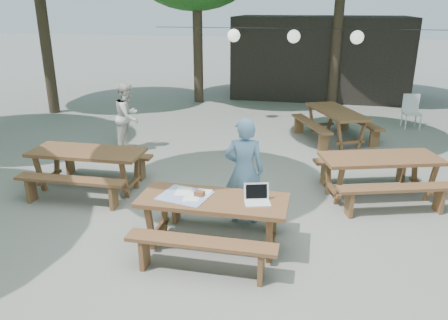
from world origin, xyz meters
The scene contains 12 objects.
ground centered at (0.00, 0.00, 0.00)m, with size 80.00×80.00×0.00m, color slate.
pavilion centered at (0.50, 10.50, 1.40)m, with size 6.00×3.00×2.80m, color black.
main_picnic_table centered at (-0.76, -0.79, 0.39)m, with size 2.00×1.58×0.75m.
picnic_table_nw centered at (-3.42, 0.70, 0.39)m, with size 2.02×1.63×0.75m.
picnic_table_ne centered at (1.65, 1.45, 0.39)m, with size 2.29×2.08×0.75m.
picnic_table_far_e centered at (1.00, 4.83, 0.39)m, with size 2.23×2.39×0.75m.
woman centered at (-0.49, 0.09, 0.83)m, with size 0.60×0.40×1.66m, color #6C9BC6.
second_person centered at (-3.68, 3.07, 0.77)m, with size 0.75×0.59×1.55m, color silver.
plastic_chair centered at (3.06, 6.43, 0.26)m, with size 0.49×0.49×0.90m.
laptop centered at (-0.17, -0.78, 0.81)m, with size 0.39×0.34×0.24m.
tabletop_clutter centered at (-1.11, -0.78, 0.76)m, with size 0.75×0.67×0.08m.
paper_lanterns centered at (-0.19, 6.00, 2.40)m, with size 9.00×0.34×0.38m.
Camera 1 is at (0.51, -5.96, 3.20)m, focal length 35.00 mm.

